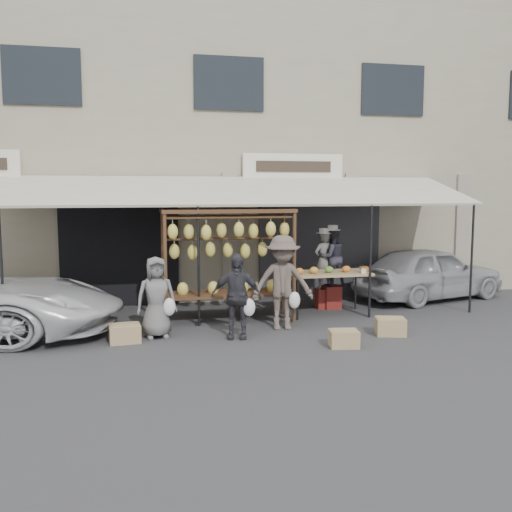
% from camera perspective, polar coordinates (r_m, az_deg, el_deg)
% --- Properties ---
extents(ground_plane, '(90.00, 90.00, 0.00)m').
position_cam_1_polar(ground_plane, '(10.17, 0.73, -8.21)').
color(ground_plane, '#2D2D30').
extents(shophouse, '(24.00, 6.15, 7.30)m').
position_cam_1_polar(shophouse, '(16.26, -4.50, 10.26)').
color(shophouse, '#9F957D').
rests_on(shophouse, ground_plane).
extents(awning, '(10.00, 2.35, 2.92)m').
position_cam_1_polar(awning, '(12.07, -1.66, 6.46)').
color(awning, beige).
rests_on(awning, ground_plane).
extents(banana_rack, '(2.60, 0.90, 2.24)m').
position_cam_1_polar(banana_rack, '(11.20, -2.80, 1.30)').
color(banana_rack, '#482E18').
rests_on(banana_rack, ground_plane).
extents(produce_table, '(1.70, 0.90, 1.04)m').
position_cam_1_polar(produce_table, '(11.98, 7.27, -1.77)').
color(produce_table, tan).
rests_on(produce_table, ground_plane).
extents(vendor_left, '(0.53, 0.42, 1.26)m').
position_cam_1_polar(vendor_left, '(12.59, 6.78, -0.43)').
color(vendor_left, slate).
rests_on(vendor_left, stool_left).
extents(vendor_right, '(0.65, 0.52, 1.27)m').
position_cam_1_polar(vendor_right, '(12.62, 7.63, -0.12)').
color(vendor_right, '#2D2E3A').
rests_on(vendor_right, stool_right).
extents(customer_left, '(0.76, 0.55, 1.44)m').
position_cam_1_polar(customer_left, '(10.22, -9.94, -4.09)').
color(customer_left, slate).
rests_on(customer_left, ground_plane).
extents(customer_mid, '(0.94, 0.57, 1.50)m').
position_cam_1_polar(customer_mid, '(10.02, -1.99, -4.03)').
color(customer_mid, '#303035').
rests_on(customer_mid, ground_plane).
extents(customer_right, '(1.21, 0.79, 1.77)m').
position_cam_1_polar(customer_right, '(10.67, 2.67, -2.66)').
color(customer_right, brown).
rests_on(customer_right, ground_plane).
extents(stool_left, '(0.35, 0.35, 0.44)m').
position_cam_1_polar(stool_left, '(12.72, 6.72, -4.24)').
color(stool_left, maroon).
rests_on(stool_left, ground_plane).
extents(stool_right, '(0.43, 0.43, 0.50)m').
position_cam_1_polar(stool_right, '(12.75, 7.57, -4.08)').
color(stool_right, maroon).
rests_on(stool_right, ground_plane).
extents(crate_near_a, '(0.52, 0.43, 0.28)m').
position_cam_1_polar(crate_near_a, '(9.69, 8.78, -8.18)').
color(crate_near_a, tan).
rests_on(crate_near_a, ground_plane).
extents(crate_near_b, '(0.60, 0.51, 0.31)m').
position_cam_1_polar(crate_near_b, '(10.63, 13.29, -6.87)').
color(crate_near_b, tan).
rests_on(crate_near_b, ground_plane).
extents(crate_far, '(0.55, 0.44, 0.31)m').
position_cam_1_polar(crate_far, '(10.11, -12.99, -7.56)').
color(crate_far, tan).
rests_on(crate_far, ground_plane).
extents(sedan, '(4.06, 2.51, 1.29)m').
position_cam_1_polar(sedan, '(14.21, 16.95, -1.60)').
color(sedan, '#A7A7AC').
rests_on(sedan, ground_plane).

